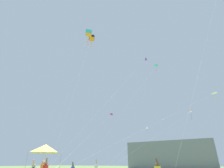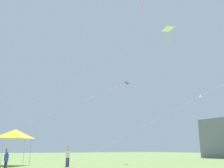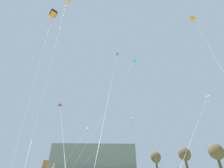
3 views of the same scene
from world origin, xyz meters
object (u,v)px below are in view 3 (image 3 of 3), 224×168
object	(u,v)px
kite_purple_diamond_3	(117,54)
kite_purple_delta_8	(60,106)
kite_white_diamond_1	(87,128)
kite_orange_delta_2	(193,19)
kite_white_delta_6	(207,97)
kite_black_box_0	(53,14)
kite_cyan_delta_5	(134,62)
kite_orange_delta_7	(131,118)

from	to	relation	value
kite_purple_diamond_3	kite_purple_delta_8	world-z (taller)	kite_purple_diamond_3
kite_white_diamond_1	kite_orange_delta_2	size ratio (longest dim) A/B	0.84
kite_white_delta_6	kite_orange_delta_2	bearing A→B (deg)	31.98
kite_black_box_0	kite_white_diamond_1	world-z (taller)	kite_black_box_0
kite_orange_delta_2	kite_black_box_0	bearing A→B (deg)	170.33
kite_cyan_delta_5	kite_white_diamond_1	bearing A→B (deg)	114.55
kite_black_box_0	kite_white_delta_6	world-z (taller)	kite_black_box_0
kite_white_delta_6	kite_purple_diamond_3	bearing A→B (deg)	143.08
kite_orange_delta_7	kite_orange_delta_2	bearing A→B (deg)	-65.55
kite_orange_delta_2	kite_white_delta_6	bearing A→B (deg)	-148.02
kite_white_delta_6	kite_purple_delta_8	distance (m)	21.05
kite_black_box_0	kite_purple_delta_8	world-z (taller)	kite_black_box_0
kite_purple_diamond_3	kite_purple_delta_8	xyz separation A→B (m)	(-9.43, 3.63, -8.53)
kite_orange_delta_2	kite_purple_diamond_3	distance (m)	14.56
kite_white_delta_6	kite_cyan_delta_5	bearing A→B (deg)	149.11
kite_orange_delta_7	kite_white_delta_6	bearing A→B (deg)	-78.72
kite_white_diamond_1	kite_purple_diamond_3	distance (m)	18.72
kite_black_box_0	kite_cyan_delta_5	world-z (taller)	kite_black_box_0
kite_orange_delta_2	kite_orange_delta_7	distance (m)	23.98
kite_purple_diamond_3	kite_purple_delta_8	bearing A→B (deg)	158.92
kite_white_diamond_1	kite_orange_delta_2	distance (m)	30.53
kite_cyan_delta_5	kite_purple_delta_8	world-z (taller)	kite_cyan_delta_5
kite_white_delta_6	kite_orange_delta_7	xyz separation A→B (m)	(-4.24, 21.27, 3.61)
kite_purple_diamond_3	kite_cyan_delta_5	distance (m)	5.10
kite_cyan_delta_5	kite_orange_delta_2	bearing A→B (deg)	-6.72
kite_white_diamond_1	kite_cyan_delta_5	size ratio (longest dim) A/B	1.31
kite_orange_delta_2	kite_purple_diamond_3	xyz separation A→B (m)	(-13.03, 3.97, -5.16)
kite_cyan_delta_5	kite_white_delta_6	world-z (taller)	kite_cyan_delta_5
kite_white_diamond_1	kite_cyan_delta_5	xyz separation A→B (m)	(8.04, -17.61, 6.06)
kite_orange_delta_2	kite_purple_diamond_3	size ratio (longest dim) A/B	1.27
kite_black_box_0	kite_white_delta_6	bearing A→B (deg)	-17.91
kite_black_box_0	kite_purple_delta_8	xyz separation A→B (m)	(3.78, 3.13, -19.05)
kite_purple_delta_8	kite_black_box_0	bearing A→B (deg)	-140.30
kite_white_diamond_1	kite_orange_delta_7	xyz separation A→B (m)	(10.34, -0.25, 2.39)
kite_white_diamond_1	kite_purple_delta_8	world-z (taller)	kite_purple_delta_8
kite_orange_delta_7	kite_purple_delta_8	distance (m)	17.85
kite_black_box_0	kite_orange_delta_7	world-z (taller)	kite_black_box_0
kite_orange_delta_2	kite_cyan_delta_5	bearing A→B (deg)	173.28
kite_orange_delta_2	kite_white_diamond_1	bearing A→B (deg)	134.88
kite_purple_diamond_3	kite_cyan_delta_5	size ratio (longest dim) A/B	1.24
kite_white_diamond_1	kite_cyan_delta_5	distance (m)	20.29
kite_orange_delta_2	kite_orange_delta_7	world-z (taller)	kite_orange_delta_2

